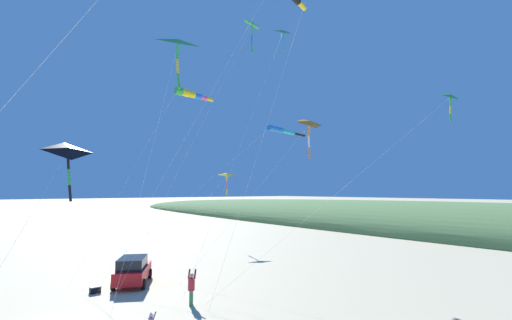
# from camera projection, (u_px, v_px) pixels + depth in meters

# --- Properties ---
(dune_ridge_grassy) EXTENTS (28.00, 240.00, 9.34)m
(dune_ridge_grassy) POSITION_uv_depth(u_px,v_px,m) (492.00, 235.00, 49.54)
(dune_ridge_grassy) COLOR #567A42
(dune_ridge_grassy) RESTS_ON ground_plane
(parked_car) EXTENTS (3.76, 4.65, 1.85)m
(parked_car) POSITION_uv_depth(u_px,v_px,m) (133.00, 270.00, 23.62)
(parked_car) COLOR red
(parked_car) RESTS_ON ground_plane
(cooler_box) EXTENTS (0.62, 0.42, 0.42)m
(cooler_box) POSITION_uv_depth(u_px,v_px,m) (95.00, 290.00, 21.55)
(cooler_box) COLOR black
(cooler_box) RESTS_ON ground_plane
(person_adult_flyer) EXTENTS (0.66, 0.69, 1.92)m
(person_adult_flyer) POSITION_uv_depth(u_px,v_px,m) (191.00, 286.00, 19.32)
(person_adult_flyer) COLOR #3D7F51
(person_adult_flyer) RESTS_ON ground_plane
(kite_delta_purple_drifting) EXTENTS (14.10, 9.17, 8.63)m
(kite_delta_purple_drifting) POSITION_uv_depth(u_px,v_px,m) (227.00, 175.00, 41.87)
(kite_delta_purple_drifting) COLOR yellow
(kite_delta_purple_drifting) RESTS_ON ground_plane
(kite_delta_orange_high_right) EXTENTS (10.25, 1.88, 19.99)m
(kite_delta_orange_high_right) POSITION_uv_depth(u_px,v_px,m) (283.00, 33.00, 28.98)
(kite_delta_orange_high_right) COLOR green
(kite_delta_orange_high_right) RESTS_ON ground_plane
(kite_windsock_white_trailing) EXTENTS (18.10, 3.92, 11.72)m
(kite_windsock_white_trailing) POSITION_uv_depth(u_px,v_px,m) (282.00, 131.00, 29.64)
(kite_windsock_white_trailing) COLOR blue
(kite_windsock_white_trailing) RESTS_ON ground_plane
(kite_delta_small_distant) EXTENTS (12.78, 9.09, 12.45)m
(kite_delta_small_distant) POSITION_uv_depth(u_px,v_px,m) (450.00, 98.00, 21.28)
(kite_delta_small_distant) COLOR green
(kite_delta_small_distant) RESTS_ON ground_plane
(kite_delta_long_streamer_right) EXTENTS (10.56, 4.06, 12.27)m
(kite_delta_long_streamer_right) POSITION_uv_depth(u_px,v_px,m) (310.00, 124.00, 27.71)
(kite_delta_long_streamer_right) COLOR orange
(kite_delta_long_streamer_right) RESTS_ON ground_plane
(kite_delta_long_streamer_left) EXTENTS (11.84, 1.55, 20.87)m
(kite_delta_long_streamer_left) POSITION_uv_depth(u_px,v_px,m) (252.00, 25.00, 29.34)
(kite_delta_long_streamer_left) COLOR green
(kite_delta_long_streamer_left) RESTS_ON ground_plane
(kite_delta_blue_topmost) EXTENTS (4.38, 1.68, 15.12)m
(kite_delta_blue_topmost) POSITION_uv_depth(u_px,v_px,m) (178.00, 43.00, 19.47)
(kite_delta_blue_topmost) COLOR green
(kite_delta_blue_topmost) RESTS_ON ground_plane
(kite_windsock_green_low_center) EXTENTS (10.34, 1.37, 14.78)m
(kite_windsock_green_low_center) POSITION_uv_depth(u_px,v_px,m) (190.00, 94.00, 28.64)
(kite_windsock_green_low_center) COLOR green
(kite_windsock_green_low_center) RESTS_ON ground_plane
(kite_delta_black_fish_shape) EXTENTS (6.05, 7.63, 9.24)m
(kite_delta_black_fish_shape) POSITION_uv_depth(u_px,v_px,m) (68.00, 152.00, 20.11)
(kite_delta_black_fish_shape) COLOR black
(kite_delta_black_fish_shape) RESTS_ON ground_plane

